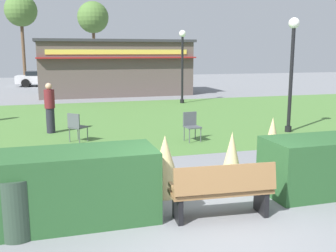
{
  "coord_description": "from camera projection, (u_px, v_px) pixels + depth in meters",
  "views": [
    {
      "loc": [
        -2.35,
        -5.35,
        2.71
      ],
      "look_at": [
        0.1,
        2.96,
        1.09
      ],
      "focal_mm": 42.63,
      "sensor_mm": 36.0,
      "label": 1
    }
  ],
  "objects": [
    {
      "name": "tree_right_bg",
      "position": [
        21.0,
        11.0,
        34.93
      ],
      "size": [
        2.8,
        2.8,
        7.67
      ],
      "color": "brown",
      "rests_on": "ground_plane"
    },
    {
      "name": "cafe_chair_east",
      "position": [
        191.0,
        124.0,
        12.2
      ],
      "size": [
        0.48,
        0.48,
        0.89
      ],
      "color": "#4C5156",
      "rests_on": "ground_plane"
    },
    {
      "name": "park_bench",
      "position": [
        222.0,
        191.0,
        6.49
      ],
      "size": [
        1.73,
        0.64,
        0.95
      ],
      "color": "olive",
      "rests_on": "ground_plane"
    },
    {
      "name": "cafe_chair_north",
      "position": [
        76.0,
        125.0,
        12.03
      ],
      "size": [
        0.62,
        0.62,
        0.89
      ],
      "color": "#4C5156",
      "rests_on": "ground_plane"
    },
    {
      "name": "lawn_patch",
      "position": [
        113.0,
        120.0,
        15.95
      ],
      "size": [
        36.0,
        12.0,
        0.01
      ],
      "primitive_type": "cube",
      "color": "#4C7A38",
      "rests_on": "ground_plane"
    },
    {
      "name": "person_standing",
      "position": [
        50.0,
        108.0,
        13.34
      ],
      "size": [
        0.34,
        0.34,
        1.69
      ],
      "rotation": [
        0.0,
        0.0,
        5.27
      ],
      "color": "#23232D",
      "rests_on": "ground_plane"
    },
    {
      "name": "ornamental_grass_behind_center",
      "position": [
        165.0,
        165.0,
        7.6
      ],
      "size": [
        0.7,
        0.7,
        1.16
      ],
      "primitive_type": "cone",
      "color": "#D1BC7F",
      "rests_on": "ground_plane"
    },
    {
      "name": "lamppost_far",
      "position": [
        182.0,
        57.0,
        20.87
      ],
      "size": [
        0.36,
        0.36,
        3.81
      ],
      "color": "black",
      "rests_on": "ground_plane"
    },
    {
      "name": "food_kiosk",
      "position": [
        115.0,
        67.0,
        25.21
      ],
      "size": [
        9.59,
        4.05,
        3.44
      ],
      "color": "#594C47",
      "rests_on": "ground_plane"
    },
    {
      "name": "tree_left_bg",
      "position": [
        93.0,
        18.0,
        35.78
      ],
      "size": [
        2.8,
        2.8,
        7.15
      ],
      "color": "brown",
      "rests_on": "ground_plane"
    },
    {
      "name": "ground_plane",
      "position": [
        216.0,
        229.0,
        6.19
      ],
      "size": [
        80.0,
        80.0,
        0.0
      ],
      "primitive_type": "plane",
      "color": "slate"
    },
    {
      "name": "ornamental_grass_behind_left",
      "position": [
        272.0,
        149.0,
        8.38
      ],
      "size": [
        0.68,
        0.68,
        1.37
      ],
      "primitive_type": "cone",
      "color": "#D1BC7F",
      "rests_on": "ground_plane"
    },
    {
      "name": "hedge_left",
      "position": [
        79.0,
        186.0,
        6.41
      ],
      "size": [
        2.48,
        1.1,
        1.17
      ],
      "primitive_type": "cube",
      "color": "#28562B",
      "rests_on": "ground_plane"
    },
    {
      "name": "parked_car_west_slot",
      "position": [
        43.0,
        78.0,
        31.81
      ],
      "size": [
        4.32,
        2.3,
        1.2
      ],
      "color": "silver",
      "rests_on": "ground_plane"
    },
    {
      "name": "hedge_right",
      "position": [
        326.0,
        165.0,
        7.75
      ],
      "size": [
        2.41,
        1.1,
        1.09
      ],
      "primitive_type": "cube",
      "color": "#28562B",
      "rests_on": "ground_plane"
    },
    {
      "name": "lamppost_mid",
      "position": [
        292.0,
        61.0,
        13.24
      ],
      "size": [
        0.36,
        0.36,
        3.81
      ],
      "color": "black",
      "rests_on": "ground_plane"
    },
    {
      "name": "trash_bin",
      "position": [
        16.0,
        208.0,
        5.83
      ],
      "size": [
        0.52,
        0.52,
        0.92
      ],
      "primitive_type": "cylinder",
      "color": "#2D4233",
      "rests_on": "ground_plane"
    },
    {
      "name": "ornamental_grass_behind_right",
      "position": [
        232.0,
        159.0,
        8.13
      ],
      "size": [
        0.53,
        0.53,
        1.12
      ],
      "primitive_type": "cone",
      "color": "#D1BC7F",
      "rests_on": "ground_plane"
    }
  ]
}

